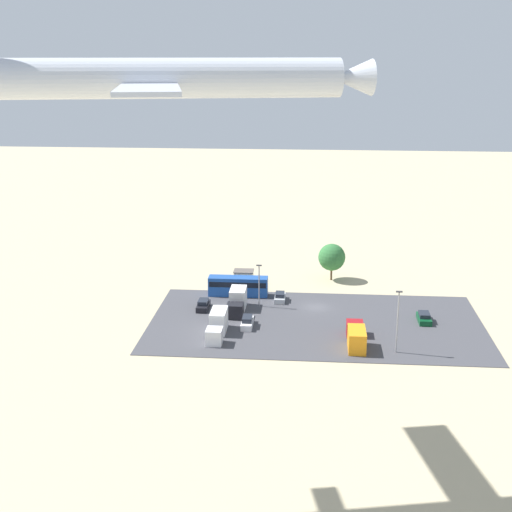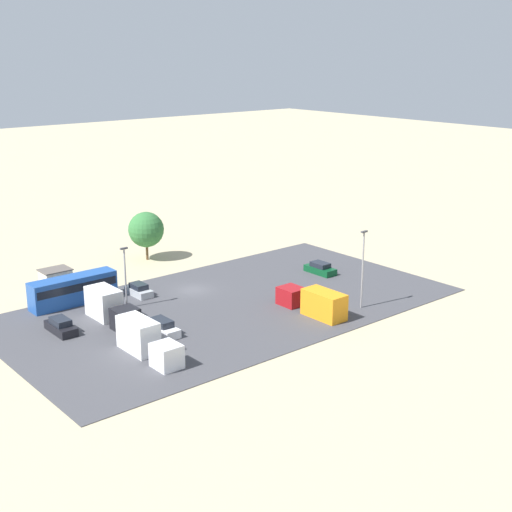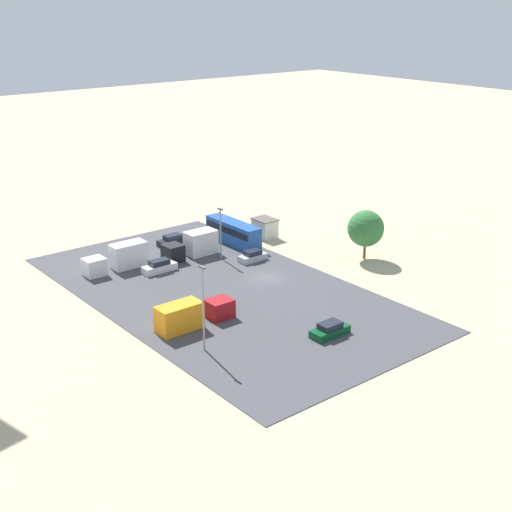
# 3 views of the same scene
# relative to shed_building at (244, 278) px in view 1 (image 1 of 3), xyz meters

# --- Properties ---
(ground_plane) EXTENTS (400.00, 400.00, 0.00)m
(ground_plane) POSITION_rel_shed_building_xyz_m (-13.23, 10.59, -1.46)
(ground_plane) COLOR tan
(parking_lot_surface) EXTENTS (52.45, 29.03, 0.08)m
(parking_lot_surface) POSITION_rel_shed_building_xyz_m (-13.23, 17.91, -1.42)
(parking_lot_surface) COLOR #424247
(parking_lot_surface) RESTS_ON ground
(shed_building) EXTENTS (3.63, 2.86, 2.90)m
(shed_building) POSITION_rel_shed_building_xyz_m (0.00, 0.00, 0.00)
(shed_building) COLOR silver
(shed_building) RESTS_ON ground
(bus) EXTENTS (10.36, 2.53, 3.36)m
(bus) POSITION_rel_shed_building_xyz_m (0.42, 5.67, 0.43)
(bus) COLOR #1E4C9E
(bus) RESTS_ON ground
(parked_car_0) EXTENTS (1.78, 4.04, 1.48)m
(parked_car_0) POSITION_rel_shed_building_xyz_m (-7.04, 7.97, -0.76)
(parked_car_0) COLOR #ADB2B7
(parked_car_0) RESTS_ON ground
(parked_car_1) EXTENTS (1.72, 4.68, 1.64)m
(parked_car_1) POSITION_rel_shed_building_xyz_m (-2.53, 20.21, -0.70)
(parked_car_1) COLOR silver
(parked_car_1) RESTS_ON ground
(parked_car_2) EXTENTS (1.93, 4.47, 1.50)m
(parked_car_2) POSITION_rel_shed_building_xyz_m (-30.33, 15.92, -0.76)
(parked_car_2) COLOR #0C4723
(parked_car_2) RESTS_ON ground
(parked_car_3) EXTENTS (1.84, 4.54, 1.59)m
(parked_car_3) POSITION_rel_shed_building_xyz_m (5.51, 12.98, -0.72)
(parked_car_3) COLOR black
(parked_car_3) RESTS_ON ground
(parked_truck_0) EXTENTS (2.59, 8.09, 3.35)m
(parked_truck_0) POSITION_rel_shed_building_xyz_m (-0.23, 13.24, 0.15)
(parked_truck_0) COLOR black
(parked_truck_0) RESTS_ON ground
(parked_truck_1) EXTENTS (2.35, 8.82, 3.34)m
(parked_truck_1) POSITION_rel_shed_building_xyz_m (1.64, 23.86, 0.14)
(parked_truck_1) COLOR silver
(parked_truck_1) RESTS_ON ground
(parked_truck_2) EXTENTS (2.48, 9.34, 3.01)m
(parked_truck_2) POSITION_rel_shed_building_xyz_m (-19.05, 26.28, -0.00)
(parked_truck_2) COLOR maroon
(parked_truck_2) RESTS_ON ground
(tree_near_shed) EXTENTS (5.06, 5.06, 6.97)m
(tree_near_shed) POSITION_rel_shed_building_xyz_m (-16.07, -4.75, 2.97)
(tree_near_shed) COLOR brown
(tree_near_shed) RESTS_ON ground
(light_pole_lot_centre) EXTENTS (0.90, 0.28, 9.23)m
(light_pole_lot_centre) POSITION_rel_shed_building_xyz_m (-24.60, 28.39, 3.67)
(light_pole_lot_centre) COLOR gray
(light_pole_lot_centre) RESTS_ON ground
(light_pole_lot_edge) EXTENTS (0.90, 0.28, 7.28)m
(light_pole_lot_edge) POSITION_rel_shed_building_xyz_m (-3.65, 10.91, 2.68)
(light_pole_lot_edge) COLOR gray
(light_pole_lot_edge) RESTS_ON ground
(airplane) EXTENTS (37.66, 31.57, 8.78)m
(airplane) POSITION_rel_shed_building_xyz_m (1.26, 58.77, 37.57)
(airplane) COLOR silver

